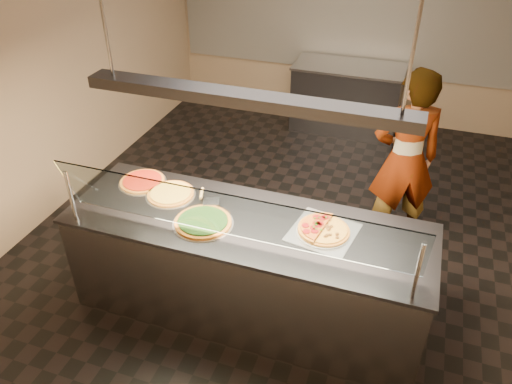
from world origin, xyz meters
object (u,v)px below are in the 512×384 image
(serving_counter, at_px, (248,267))
(half_pizza_pepperoni, at_px, (312,226))
(pizza_spinach, at_px, (203,222))
(sneeze_guard, at_px, (229,216))
(pizza_cheese, at_px, (171,193))
(half_pizza_sausage, at_px, (335,232))
(pizza_tomato, at_px, (143,181))
(worker, at_px, (405,160))
(prep_table, at_px, (346,98))
(perforated_tray, at_px, (323,231))
(heat_lamp_housing, at_px, (245,99))
(pizza_spatula, at_px, (206,196))

(serving_counter, height_order, half_pizza_pepperoni, half_pizza_pepperoni)
(serving_counter, height_order, pizza_spinach, pizza_spinach)
(sneeze_guard, distance_m, pizza_cheese, 0.92)
(serving_counter, relative_size, half_pizza_pepperoni, 6.98)
(serving_counter, distance_m, half_pizza_sausage, 0.84)
(pizza_tomato, distance_m, worker, 2.43)
(sneeze_guard, bearing_deg, half_pizza_pepperoni, 40.40)
(pizza_spinach, bearing_deg, pizza_cheese, 146.77)
(sneeze_guard, bearing_deg, worker, 58.99)
(pizza_cheese, xyz_separation_m, pizza_tomato, (-0.32, 0.09, -0.00))
(half_pizza_pepperoni, height_order, pizza_spinach, half_pizza_pepperoni)
(sneeze_guard, height_order, pizza_tomato, sneeze_guard)
(serving_counter, xyz_separation_m, sneeze_guard, (-0.00, -0.34, 0.76))
(pizza_tomato, bearing_deg, half_pizza_pepperoni, -6.11)
(pizza_tomato, distance_m, prep_table, 3.74)
(half_pizza_sausage, bearing_deg, perforated_tray, 179.26)
(worker, distance_m, heat_lamp_housing, 2.07)
(heat_lamp_housing, bearing_deg, sneeze_guard, -90.00)
(sneeze_guard, bearing_deg, serving_counter, 90.00)
(serving_counter, distance_m, pizza_tomato, 1.18)
(perforated_tray, distance_m, half_pizza_sausage, 0.09)
(pizza_spatula, distance_m, worker, 1.95)
(half_pizza_pepperoni, bearing_deg, prep_table, 95.72)
(heat_lamp_housing, bearing_deg, half_pizza_sausage, 6.28)
(worker, bearing_deg, pizza_spatula, 16.41)
(worker, height_order, heat_lamp_housing, heat_lamp_housing)
(half_pizza_sausage, distance_m, prep_table, 3.76)
(pizza_spinach, relative_size, pizza_cheese, 1.14)
(pizza_tomato, bearing_deg, half_pizza_sausage, -5.55)
(half_pizza_pepperoni, bearing_deg, pizza_spatula, 173.25)
(serving_counter, height_order, prep_table, same)
(worker, bearing_deg, prep_table, -91.38)
(serving_counter, distance_m, pizza_spatula, 0.68)
(pizza_cheese, bearing_deg, serving_counter, -11.62)
(prep_table, bearing_deg, pizza_spatula, -98.75)
(sneeze_guard, relative_size, pizza_spinach, 5.57)
(half_pizza_pepperoni, relative_size, pizza_cheese, 0.99)
(prep_table, bearing_deg, perforated_tray, -82.87)
(prep_table, bearing_deg, heat_lamp_housing, -91.88)
(pizza_cheese, bearing_deg, heat_lamp_housing, -11.62)
(sneeze_guard, distance_m, pizza_tomato, 1.23)
(serving_counter, xyz_separation_m, pizza_tomato, (-1.05, 0.24, 0.48))
(serving_counter, height_order, sneeze_guard, sneeze_guard)
(serving_counter, xyz_separation_m, pizza_cheese, (-0.73, 0.15, 0.48))
(serving_counter, distance_m, prep_table, 3.76)
(pizza_tomato, distance_m, heat_lamp_housing, 1.47)
(half_pizza_sausage, height_order, heat_lamp_housing, heat_lamp_housing)
(worker, relative_size, heat_lamp_housing, 0.79)
(serving_counter, relative_size, perforated_tray, 5.35)
(half_pizza_pepperoni, bearing_deg, heat_lamp_housing, -171.20)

